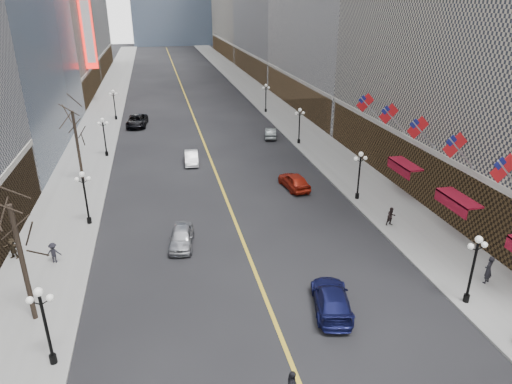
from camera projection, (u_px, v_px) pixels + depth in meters
name	position (u px, v px, depth m)	size (l,w,h in m)	color
sidewalk_east	(273.00, 106.00, 78.61)	(6.00, 230.00, 0.15)	gray
sidewalk_west	(104.00, 115.00, 73.05)	(6.00, 230.00, 0.15)	gray
lane_line	(187.00, 99.00, 84.85)	(0.25, 200.00, 0.02)	gold
streetlamp_east_0	(474.00, 263.00, 26.72)	(1.26, 0.44, 4.52)	black
streetlamp_east_1	(360.00, 170.00, 41.10)	(1.26, 0.44, 4.52)	black
streetlamp_east_2	(299.00, 122.00, 57.29)	(1.26, 0.44, 4.52)	black
streetlamp_east_3	(266.00, 95.00, 73.47)	(1.26, 0.44, 4.52)	black
streetlamp_west_0	(44.00, 319.00, 22.04)	(1.26, 0.44, 4.52)	black
streetlamp_west_1	(85.00, 192.00, 36.42)	(1.26, 0.44, 4.52)	black
streetlamp_west_2	(104.00, 133.00, 52.61)	(1.26, 0.44, 4.52)	black
streetlamp_west_3	(114.00, 101.00, 68.79)	(1.26, 0.44, 4.52)	black
flag_1	(506.00, 171.00, 28.40)	(2.87, 0.12, 2.87)	#B2B2B7
flag_2	(457.00, 147.00, 32.89)	(2.87, 0.12, 2.87)	#B2B2B7
flag_3	(419.00, 129.00, 37.39)	(2.87, 0.12, 2.87)	#B2B2B7
flag_4	(390.00, 115.00, 41.88)	(2.87, 0.12, 2.87)	#B2B2B7
flag_5	(367.00, 104.00, 46.38)	(2.87, 0.12, 2.87)	#B2B2B7
awning_b	(456.00, 200.00, 34.69)	(1.40, 4.00, 0.93)	maroon
awning_c	(403.00, 165.00, 41.89)	(1.40, 4.00, 0.93)	maroon
theatre_marquee	(88.00, 32.00, 77.02)	(2.00, 0.55, 12.00)	red
tree_west_near	(14.00, 224.00, 23.99)	(3.60, 3.60, 7.92)	#2D231C
tree_west_far	(74.00, 122.00, 43.77)	(3.60, 3.60, 7.92)	#2D231C
car_nb_near	(182.00, 237.00, 34.15)	(1.72, 4.27, 1.45)	#A2A4AA
car_nb_mid	(191.00, 158.00, 51.34)	(1.46, 4.17, 1.38)	white
car_nb_far	(137.00, 121.00, 66.31)	(2.71, 5.88, 1.63)	black
car_sb_near	(332.00, 299.00, 27.04)	(2.08, 5.11, 1.48)	#14184E
car_sb_mid	(294.00, 181.00, 44.49)	(1.86, 4.61, 1.57)	#A12111
car_sb_far	(271.00, 133.00, 60.82)	(1.44, 4.12, 1.36)	#4F5657
ped_ne_corner	(488.00, 270.00, 29.29)	(0.70, 0.51, 1.92)	black
ped_east_walk	(391.00, 216.00, 36.88)	(0.76, 0.42, 1.56)	black
ped_west_walk	(54.00, 253.00, 31.65)	(0.98, 0.40, 1.51)	black
ped_west_far	(13.00, 248.00, 32.18)	(1.46, 0.42, 1.58)	#30271B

